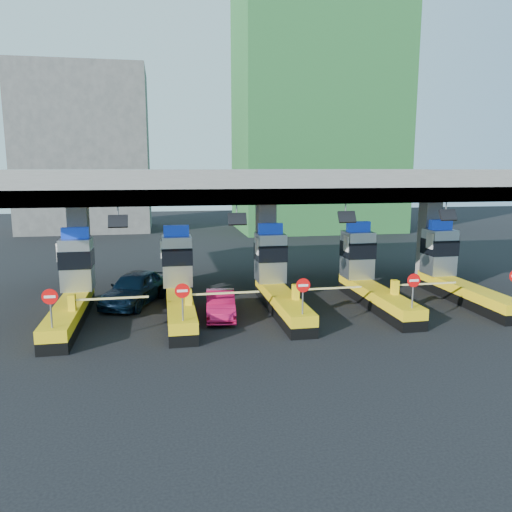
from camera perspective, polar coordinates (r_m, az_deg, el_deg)
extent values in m
plane|color=black|center=(25.83, 2.47, -5.89)|extent=(120.00, 120.00, 0.00)
cube|color=slate|center=(27.78, 1.15, 8.32)|extent=(28.00, 12.00, 1.50)
cube|color=#4C4C49|center=(22.25, 4.18, 6.84)|extent=(28.00, 0.60, 0.70)
cube|color=slate|center=(27.85, -19.45, 0.51)|extent=(1.00, 1.00, 5.50)
cube|color=slate|center=(28.10, 1.12, 1.16)|extent=(1.00, 1.00, 5.50)
cube|color=slate|center=(31.68, 19.12, 1.62)|extent=(1.00, 1.00, 5.50)
cylinder|color=slate|center=(21.63, -15.50, 4.82)|extent=(0.06, 0.06, 0.50)
cube|color=black|center=(21.46, -15.49, 3.84)|extent=(0.80, 0.38, 0.54)
cylinder|color=slate|center=(21.79, -2.23, 5.21)|extent=(0.06, 0.06, 0.50)
cube|color=black|center=(21.63, -2.15, 4.24)|extent=(0.80, 0.38, 0.54)
cylinder|color=slate|center=(23.06, 10.20, 5.32)|extent=(0.06, 0.06, 0.50)
cube|color=black|center=(22.91, 10.35, 4.41)|extent=(0.80, 0.38, 0.54)
cylinder|color=slate|center=(25.28, 20.90, 5.22)|extent=(0.06, 0.06, 0.50)
cube|color=black|center=(25.14, 21.09, 4.39)|extent=(0.80, 0.38, 0.54)
cube|color=black|center=(24.54, -20.49, -6.78)|extent=(1.20, 8.00, 0.50)
cube|color=#E5B70C|center=(24.40, -20.56, -5.66)|extent=(1.20, 8.00, 0.50)
cube|color=#9EA3A8|center=(26.76, -19.77, -0.86)|extent=(1.50, 1.50, 2.60)
cube|color=black|center=(26.69, -19.82, -0.23)|extent=(1.56, 1.56, 0.90)
cube|color=#0C2DBF|center=(26.52, -19.97, 2.50)|extent=(1.30, 0.35, 0.55)
cube|color=white|center=(26.49, -21.67, 0.46)|extent=(0.06, 0.70, 0.90)
cylinder|color=slate|center=(20.76, -22.37, -5.90)|extent=(0.07, 0.07, 1.30)
cylinder|color=red|center=(20.58, -22.50, -4.32)|extent=(0.60, 0.04, 0.60)
cube|color=white|center=(20.56, -22.51, -4.33)|extent=(0.42, 0.02, 0.10)
cube|color=#E5B70C|center=(23.05, -20.29, -5.00)|extent=(0.30, 0.35, 0.70)
cube|color=white|center=(22.80, -16.21, -4.67)|extent=(3.20, 0.08, 0.08)
cube|color=black|center=(24.17, -8.66, -6.50)|extent=(1.20, 8.00, 0.50)
cube|color=#E5B70C|center=(24.03, -8.70, -5.36)|extent=(1.20, 8.00, 0.50)
cube|color=#9EA3A8|center=(26.42, -9.01, -0.52)|extent=(1.50, 1.50, 2.60)
cube|color=black|center=(26.35, -9.03, 0.12)|extent=(1.56, 1.56, 0.90)
cube|color=#0C2DBF|center=(26.18, -9.11, 2.88)|extent=(1.30, 0.35, 0.55)
cube|color=white|center=(26.00, -10.80, 0.82)|extent=(0.06, 0.70, 0.90)
cylinder|color=slate|center=(20.33, -8.38, -5.57)|extent=(0.07, 0.07, 1.30)
cylinder|color=red|center=(20.14, -8.42, -3.95)|extent=(0.60, 0.04, 0.60)
cube|color=white|center=(20.12, -8.42, -3.97)|extent=(0.42, 0.02, 0.10)
cube|color=#E5B70C|center=(22.73, -7.74, -4.66)|extent=(0.30, 0.35, 0.70)
cube|color=white|center=(22.84, -3.60, -4.25)|extent=(3.20, 0.08, 0.08)
cube|color=black|center=(24.82, 3.01, -5.95)|extent=(1.20, 8.00, 0.50)
cube|color=#E5B70C|center=(24.69, 3.02, -4.84)|extent=(1.20, 8.00, 0.50)
cube|color=#9EA3A8|center=(27.02, 1.64, -0.16)|extent=(1.50, 1.50, 2.60)
cube|color=black|center=(26.95, 1.65, 0.46)|extent=(1.56, 1.56, 0.90)
cube|color=#0C2DBF|center=(26.79, 1.66, 3.17)|extent=(1.30, 0.35, 0.55)
cube|color=white|center=(26.46, 0.10, 1.16)|extent=(0.06, 0.70, 0.90)
cylinder|color=slate|center=(21.10, 5.36, -4.92)|extent=(0.07, 0.07, 1.30)
cylinder|color=red|center=(20.93, 5.41, -3.36)|extent=(0.60, 0.04, 0.60)
cube|color=white|center=(20.90, 5.43, -3.37)|extent=(0.42, 0.02, 0.10)
cube|color=#E5B70C|center=(23.50, 4.56, -4.11)|extent=(0.30, 0.35, 0.70)
cube|color=white|center=(23.96, 8.38, -3.67)|extent=(3.20, 0.08, 0.08)
cube|color=black|center=(26.43, 13.65, -5.24)|extent=(1.20, 8.00, 0.50)
cube|color=#E5B70C|center=(26.30, 13.69, -4.19)|extent=(1.20, 8.00, 0.50)
cube|color=#9EA3A8|center=(28.50, 11.51, 0.17)|extent=(1.50, 1.50, 2.60)
cube|color=black|center=(28.43, 11.55, 0.76)|extent=(1.56, 1.56, 0.90)
cube|color=#0C2DBF|center=(28.28, 11.62, 3.33)|extent=(1.30, 0.35, 0.55)
cube|color=white|center=(27.82, 10.27, 1.44)|extent=(0.06, 0.70, 0.90)
cylinder|color=slate|center=(22.96, 17.48, -4.12)|extent=(0.07, 0.07, 1.30)
cylinder|color=red|center=(22.80, 17.59, -2.67)|extent=(0.60, 0.04, 0.60)
cube|color=white|center=(22.78, 17.62, -2.69)|extent=(0.42, 0.02, 0.10)
cube|color=#E5B70C|center=(25.26, 15.59, -3.46)|extent=(0.30, 0.35, 0.70)
cube|color=white|center=(26.00, 18.87, -3.02)|extent=(3.20, 0.08, 0.08)
cube|color=black|center=(28.82, 22.77, -4.48)|extent=(1.20, 8.00, 0.50)
cube|color=#E5B70C|center=(28.70, 22.84, -3.51)|extent=(1.20, 8.00, 0.50)
cube|color=#9EA3A8|center=(30.73, 20.18, 0.46)|extent=(1.50, 1.50, 2.60)
cube|color=black|center=(30.67, 20.23, 1.01)|extent=(1.56, 1.56, 0.90)
cube|color=#0C2DBF|center=(30.52, 20.36, 3.39)|extent=(1.30, 0.35, 0.55)
cube|color=white|center=(29.97, 19.24, 1.64)|extent=(0.06, 0.70, 0.90)
cube|color=#E5B70C|center=(27.81, 24.88, -2.81)|extent=(0.30, 0.35, 0.70)
cube|color=#1E5926|center=(59.31, 7.02, 16.65)|extent=(18.00, 12.00, 28.00)
cube|color=#4C4C49|center=(60.77, -18.94, 11.30)|extent=(14.00, 10.00, 18.00)
imported|color=black|center=(26.99, -13.66, -3.56)|extent=(3.89, 5.50, 1.74)
imported|color=#BE0E3F|center=(24.02, -4.08, -5.57)|extent=(1.68, 3.94, 1.26)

